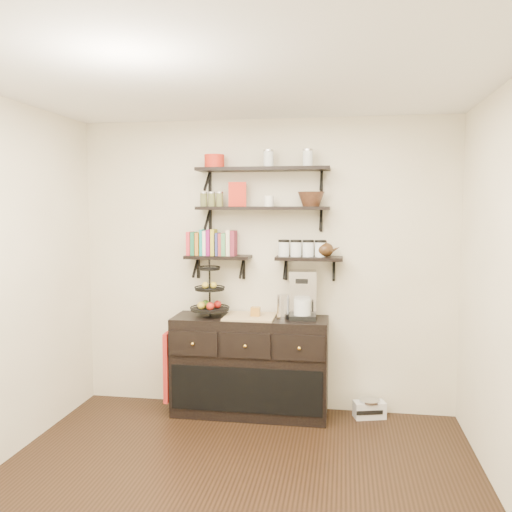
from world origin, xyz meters
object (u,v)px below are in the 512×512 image
(coffee_maker, at_px, (303,296))
(sideboard, at_px, (250,366))
(fruit_stand, at_px, (210,297))
(radio, at_px, (369,409))

(coffee_maker, bearing_deg, sideboard, 179.51)
(sideboard, xyz_separation_m, coffee_maker, (0.47, 0.03, 0.65))
(coffee_maker, bearing_deg, fruit_stand, 177.68)
(fruit_stand, relative_size, radio, 1.70)
(sideboard, relative_size, fruit_stand, 2.71)
(sideboard, bearing_deg, fruit_stand, 179.42)
(fruit_stand, bearing_deg, coffee_maker, 1.76)
(sideboard, height_order, fruit_stand, fruit_stand)
(sideboard, relative_size, radio, 4.61)
(coffee_maker, relative_size, radio, 1.43)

